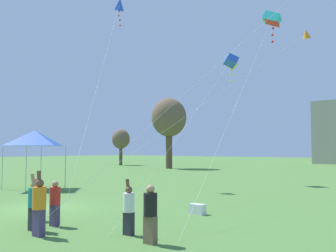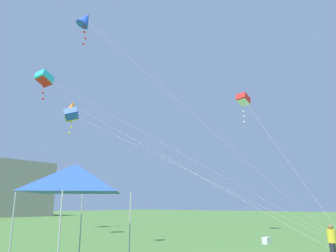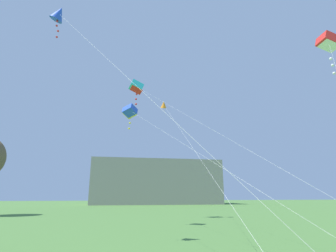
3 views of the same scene
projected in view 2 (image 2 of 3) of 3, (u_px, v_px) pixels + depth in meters
festival_tent at (75, 178)px, 11.90m from camera, size 3.18×3.18×3.90m
cooler_box at (266, 241)px, 20.89m from camera, size 0.64×0.35×0.41m
person_yellow_shirt at (332, 240)px, 15.03m from camera, size 0.37×0.37×1.55m
kite_blue_box_0 at (72, 115)px, 26.98m from camera, size 6.63×19.22×10.30m
kite_red_box_1 at (243, 100)px, 31.16m from camera, size 9.92×10.28×12.76m
kite_blue_diamond_2 at (86, 20)px, 19.41m from camera, size 9.38×11.68×13.75m
kite_cyan_box_3 at (44, 78)px, 32.68m from camera, size 8.14×24.96×15.51m
kite_orange_diamond_4 at (73, 105)px, 34.36m from camera, size 2.18×25.57×13.13m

